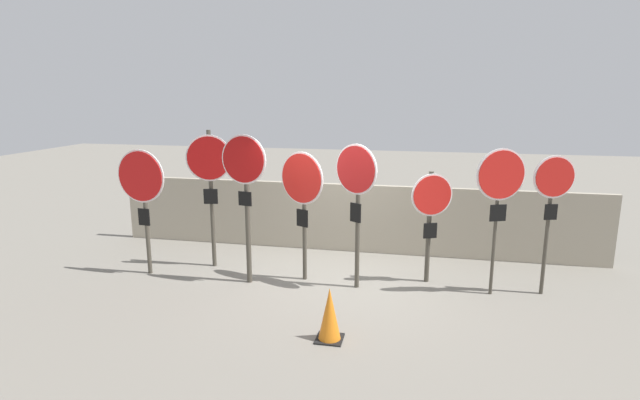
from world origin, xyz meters
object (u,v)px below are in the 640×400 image
Objects in this scene: stop_sign_4 at (356,186)px; traffic_cone_0 at (330,314)px; stop_sign_5 at (431,208)px; stop_sign_1 at (210,173)px; stop_sign_3 at (302,189)px; stop_sign_6 at (500,186)px; stop_sign_0 at (142,187)px; stop_sign_7 at (552,193)px; stop_sign_2 at (245,181)px.

stop_sign_4 is 2.33m from traffic_cone_0.
stop_sign_5 is (1.20, 0.51, -0.42)m from stop_sign_4.
stop_sign_1 is 1.14× the size of stop_sign_3.
stop_sign_6 reaches higher than traffic_cone_0.
stop_sign_1 is (1.01, 0.62, 0.19)m from stop_sign_0.
stop_sign_4 is 3.33× the size of traffic_cone_0.
stop_sign_3 is 3.10× the size of traffic_cone_0.
stop_sign_1 is 1.12× the size of stop_sign_7.
stop_sign_3 is at bearing 113.01° from traffic_cone_0.
stop_sign_0 is 5.03m from stop_sign_5.
stop_sign_4 reaches higher than stop_sign_7.
stop_sign_0 reaches higher than traffic_cone_0.
stop_sign_0 is at bearing 154.84° from traffic_cone_0.
stop_sign_1 reaches higher than traffic_cone_0.
stop_sign_0 is at bearing -159.77° from stop_sign_1.
stop_sign_5 is (4.98, 0.63, -0.28)m from stop_sign_0.
stop_sign_5 is at bearing 53.33° from stop_sign_4.
stop_sign_2 is 4.09m from stop_sign_6.
stop_sign_7 is (3.05, 0.34, -0.05)m from stop_sign_4.
traffic_cone_0 is at bearing -52.58° from stop_sign_1.
stop_sign_6 is 3.28× the size of traffic_cone_0.
stop_sign_5 is 2.87m from traffic_cone_0.
stop_sign_4 is 1.06× the size of stop_sign_7.
stop_sign_3 is 3.19m from stop_sign_6.
stop_sign_1 is at bearing 37.34° from stop_sign_0.
stop_sign_1 reaches higher than stop_sign_3.
stop_sign_1 reaches higher than stop_sign_7.
traffic_cone_0 is at bearing -160.42° from stop_sign_6.
stop_sign_4 is 1.25× the size of stop_sign_5.
stop_sign_0 is at bearing -148.20° from stop_sign_3.
traffic_cone_0 is (1.76, -1.70, -1.44)m from stop_sign_2.
stop_sign_2 reaches higher than stop_sign_0.
stop_sign_1 is 1.13m from stop_sign_2.
stop_sign_1 is at bearing -164.21° from stop_sign_3.
stop_sign_6 reaches higher than stop_sign_7.
stop_sign_6 reaches higher than stop_sign_5.
stop_sign_5 is (3.97, 0.02, -0.47)m from stop_sign_1.
traffic_cone_0 is (-1.29, -2.37, -0.97)m from stop_sign_5.
traffic_cone_0 is at bearing -41.28° from stop_sign_3.
stop_sign_0 is 6.84m from stop_sign_7.
stop_sign_2 is 1.13× the size of stop_sign_3.
stop_sign_3 is 2.55m from traffic_cone_0.
stop_sign_1 is 1.33× the size of stop_sign_5.
stop_sign_5 is 1.19m from stop_sign_6.
stop_sign_5 is at bearing -11.10° from stop_sign_1.
stop_sign_4 is at bearing 162.61° from stop_sign_6.
stop_sign_3 is at bearing 158.24° from stop_sign_6.
stop_sign_0 is 4.27m from traffic_cone_0.
stop_sign_5 is 0.81× the size of stop_sign_6.
stop_sign_0 is 1.20m from stop_sign_1.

